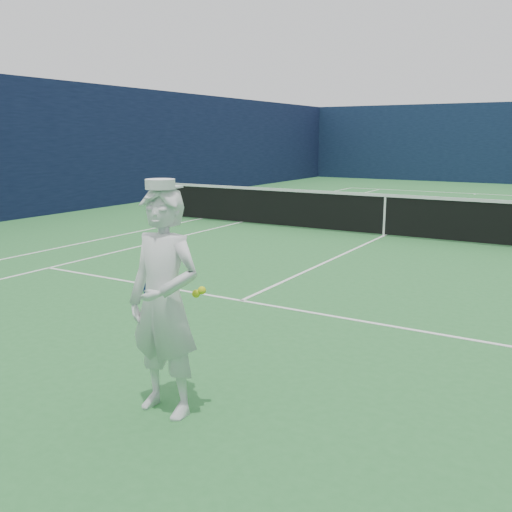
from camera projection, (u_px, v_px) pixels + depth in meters
The scene contains 5 objects.
ground at pixel (384, 236), 13.62m from camera, with size 80.00×80.00×0.00m, color #2B7335.
court_markings at pixel (384, 236), 13.62m from camera, with size 11.03×23.83×0.01m.
windscreen_fence at pixel (388, 151), 13.21m from camera, with size 20.12×36.12×4.00m.
tennis_net at pixel (385, 213), 13.51m from camera, with size 12.88×0.09×1.07m.
tennis_player at pixel (164, 302), 4.75m from camera, with size 0.78×0.50×2.00m.
Camera 1 is at (4.23, -13.11, 2.33)m, focal length 40.00 mm.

